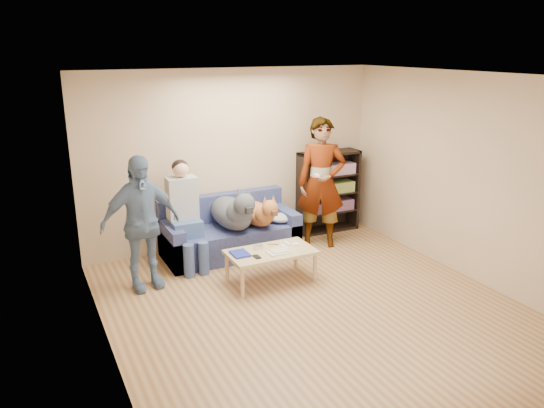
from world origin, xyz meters
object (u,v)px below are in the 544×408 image
dog_tan (259,213)px  coffee_table (271,254)px  notebook_blue (240,254)px  dog_gray (233,212)px  person_standing_right (321,183)px  person_standing_left (141,223)px  bookshelf (328,190)px  camera_silver (258,247)px  sofa (229,235)px  person_seated (185,211)px

dog_tan → coffee_table: 1.00m
notebook_blue → dog_gray: dog_gray is taller
dog_tan → person_standing_right: bearing=-4.3°
notebook_blue → dog_gray: (0.29, 0.91, 0.24)m
person_standing_left → notebook_blue: bearing=-32.6°
bookshelf → dog_tan: bearing=-162.7°
camera_silver → sofa: 1.03m
dog_tan → coffee_table: dog_tan is taller
camera_silver → bookshelf: bearing=34.8°
person_standing_right → camera_silver: (-1.36, -0.74, -0.52)m
bookshelf → coffee_table: bearing=-140.8°
dog_gray → bookshelf: size_ratio=0.99×
coffee_table → notebook_blue: bearing=172.9°
person_seated → person_standing_left: bearing=-146.1°
dog_gray → dog_tan: dog_gray is taller
person_standing_right → dog_gray: person_standing_right is taller
person_standing_left → sofa: bearing=15.5°
sofa → coffee_table: (0.11, -1.14, 0.09)m
person_seated → dog_gray: size_ratio=1.15×
notebook_blue → camera_silver: (0.28, 0.07, 0.01)m
person_standing_right → coffee_table: size_ratio=1.75×
notebook_blue → coffee_table: bearing=-7.1°
person_standing_left → notebook_blue: person_standing_left is taller
person_standing_left → dog_tan: (1.75, 0.38, -0.22)m
person_standing_right → dog_tan: person_standing_right is taller
dog_gray → coffee_table: size_ratio=1.17×
notebook_blue → bookshelf: size_ratio=0.20×
notebook_blue → coffee_table: size_ratio=0.24×
person_standing_right → dog_gray: size_ratio=1.50×
person_seated → dog_gray: bearing=-4.2°
person_standing_left → dog_tan: size_ratio=1.46×
person_standing_right → coffee_table: (-1.24, -0.86, -0.59)m
camera_silver → coffee_table: (0.12, -0.12, -0.07)m
dog_gray → bookshelf: bookshelf is taller
person_standing_left → person_seated: bearing=26.0°
coffee_table → person_seated: bearing=128.0°
dog_gray → coffee_table: dog_gray is taller
person_seated → bookshelf: bearing=8.3°
person_standing_right → dog_tan: 1.04m
dog_tan → person_seated: bearing=175.4°
notebook_blue → sofa: (0.29, 1.09, -0.15)m
camera_silver → dog_tan: bearing=64.8°
person_standing_left → bookshelf: bearing=6.7°
notebook_blue → person_standing_left: bearing=155.3°
person_standing_left → dog_gray: person_standing_left is taller
camera_silver → dog_gray: (0.01, 0.84, 0.23)m
notebook_blue → person_seated: person_seated is taller
sofa → person_seated: bearing=-169.4°
person_standing_left → sofa: person_standing_left is taller
person_standing_right → dog_tan: (-0.98, 0.07, -0.35)m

